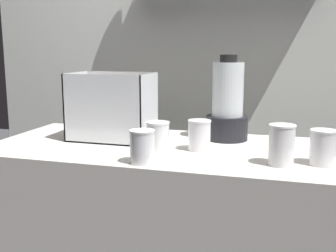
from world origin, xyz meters
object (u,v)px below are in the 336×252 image
(juice_cup_mango_middle, at_px, (199,137))
(juice_cup_beet_right, at_px, (281,148))
(carrot_display_bin, at_px, (111,119))
(blender_pitcher, at_px, (227,106))
(juice_cup_carrot_far_right, at_px, (323,149))
(juice_cup_pomegranate_left, at_px, (158,138))
(juice_cup_beet_far_left, at_px, (142,149))

(juice_cup_mango_middle, distance_m, juice_cup_beet_right, 0.32)
(carrot_display_bin, bearing_deg, blender_pitcher, 15.71)
(carrot_display_bin, xyz_separation_m, juice_cup_carrot_far_right, (0.82, -0.17, -0.03))
(juice_cup_mango_middle, height_order, juice_cup_carrot_far_right, juice_cup_carrot_far_right)
(juice_cup_pomegranate_left, relative_size, juice_cup_beet_right, 0.82)
(blender_pitcher, distance_m, juice_cup_carrot_far_right, 0.47)
(blender_pitcher, xyz_separation_m, juice_cup_pomegranate_left, (-0.21, -0.27, -0.09))
(blender_pitcher, bearing_deg, carrot_display_bin, -164.29)
(juice_cup_beet_far_left, bearing_deg, juice_cup_carrot_far_right, 14.30)
(juice_cup_beet_right, bearing_deg, juice_cup_carrot_far_right, 17.81)
(juice_cup_mango_middle, relative_size, juice_cup_beet_right, 0.85)
(carrot_display_bin, distance_m, juice_cup_beet_far_left, 0.40)
(juice_cup_carrot_far_right, bearing_deg, juice_cup_pomegranate_left, 177.47)
(juice_cup_pomegranate_left, height_order, juice_cup_beet_right, juice_cup_beet_right)
(juice_cup_mango_middle, xyz_separation_m, juice_cup_beet_right, (0.30, -0.12, 0.01))
(juice_cup_pomegranate_left, distance_m, juice_cup_carrot_far_right, 0.57)
(juice_cup_beet_far_left, xyz_separation_m, juice_cup_beet_right, (0.44, 0.10, 0.01))
(juice_cup_pomegranate_left, height_order, juice_cup_carrot_far_right, juice_cup_carrot_far_right)
(carrot_display_bin, relative_size, juice_cup_beet_far_left, 2.98)
(blender_pitcher, distance_m, juice_cup_mango_middle, 0.25)
(carrot_display_bin, relative_size, blender_pitcher, 0.95)
(juice_cup_beet_far_left, xyz_separation_m, juice_cup_pomegranate_left, (0.00, 0.17, 0.00))
(juice_cup_beet_far_left, relative_size, juice_cup_mango_middle, 0.98)
(juice_cup_beet_far_left, bearing_deg, juice_cup_mango_middle, 57.39)
(juice_cup_pomegranate_left, bearing_deg, carrot_display_bin, 150.32)
(juice_cup_beet_right, bearing_deg, carrot_display_bin, 163.18)
(juice_cup_pomegranate_left, distance_m, juice_cup_beet_right, 0.45)
(carrot_display_bin, distance_m, juice_cup_mango_middle, 0.40)
(juice_cup_carrot_far_right, bearing_deg, juice_cup_mango_middle, 169.39)
(juice_cup_beet_right, bearing_deg, juice_cup_pomegranate_left, 171.39)
(blender_pitcher, bearing_deg, juice_cup_beet_right, -56.24)
(carrot_display_bin, xyz_separation_m, blender_pitcher, (0.46, 0.13, 0.06))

